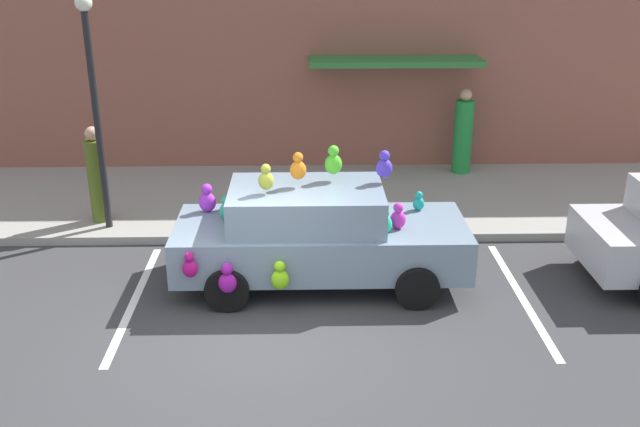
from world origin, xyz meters
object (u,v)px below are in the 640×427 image
Objects in this scene: plush_covered_car at (316,234)px; teddy_bear_on_sidewalk at (287,205)px; pedestrian_walking_past at (97,177)px; pedestrian_near_shopfront at (463,134)px; street_lamp_post at (94,91)px.

plush_covered_car is 6.72× the size of teddy_bear_on_sidewalk.
pedestrian_walking_past reaches higher than teddy_bear_on_sidewalk.
pedestrian_near_shopfront is at bearing 36.67° from teddy_bear_on_sidewalk.
plush_covered_car is at bearing -77.18° from teddy_bear_on_sidewalk.
plush_covered_car is at bearing -28.07° from street_lamp_post.
plush_covered_car reaches higher than teddy_bear_on_sidewalk.
teddy_bear_on_sidewalk is at bearing 3.35° from street_lamp_post.
pedestrian_walking_past is (-7.14, -2.66, -0.02)m from pedestrian_near_shopfront.
street_lamp_post is at bearing -156.78° from pedestrian_near_shopfront.
pedestrian_walking_past is at bearing 149.65° from plush_covered_car.
street_lamp_post is at bearing -56.38° from pedestrian_walking_past.
street_lamp_post is (-3.67, 1.96, 1.79)m from plush_covered_car.
plush_covered_car reaches higher than pedestrian_near_shopfront.
teddy_bear_on_sidewalk is 3.84m from street_lamp_post.
pedestrian_near_shopfront is 7.61m from pedestrian_walking_past.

